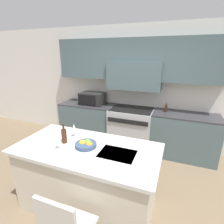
# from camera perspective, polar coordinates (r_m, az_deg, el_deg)

# --- Properties ---
(ground_plane) EXTENTS (10.00, 10.00, 0.00)m
(ground_plane) POSITION_cam_1_polar(r_m,az_deg,el_deg) (2.85, -5.57, -28.89)
(ground_plane) COLOR #7A664C
(back_cabinetry) EXTENTS (10.00, 0.46, 2.70)m
(back_cabinetry) POSITION_cam_1_polar(r_m,az_deg,el_deg) (3.99, 7.84, 11.23)
(back_cabinetry) COLOR silver
(back_cabinetry) RESTS_ON ground_plane
(back_counter) EXTENTS (3.54, 0.62, 0.94)m
(back_counter) POSITION_cam_1_polar(r_m,az_deg,el_deg) (4.06, 6.31, -5.19)
(back_counter) COLOR #4C6066
(back_counter) RESTS_ON ground_plane
(range_stove) EXTENTS (0.94, 0.70, 0.94)m
(range_stove) POSITION_cam_1_polar(r_m,az_deg,el_deg) (4.04, 6.23, -5.29)
(range_stove) COLOR #B7B7BC
(range_stove) RESTS_ON ground_plane
(microwave) EXTENTS (0.57, 0.39, 0.28)m
(microwave) POSITION_cam_1_polar(r_m,az_deg,el_deg) (4.19, -6.40, 4.40)
(microwave) COLOR black
(microwave) RESTS_ON back_counter
(kitchen_island) EXTENTS (1.89, 0.95, 0.94)m
(kitchen_island) POSITION_cam_1_polar(r_m,az_deg,el_deg) (2.60, -7.81, -20.21)
(kitchen_island) COLOR beige
(kitchen_island) RESTS_ON ground_plane
(wine_bottle) EXTENTS (0.07, 0.07, 0.28)m
(wine_bottle) POSITION_cam_1_polar(r_m,az_deg,el_deg) (2.47, -15.36, -7.42)
(wine_bottle) COLOR #422314
(wine_bottle) RESTS_ON kitchen_island
(wine_glass_near) EXTENTS (0.07, 0.07, 0.19)m
(wine_glass_near) POSITION_cam_1_polar(r_m,az_deg,el_deg) (2.33, -17.36, -8.56)
(wine_glass_near) COLOR white
(wine_glass_near) RESTS_ON kitchen_island
(wine_glass_far) EXTENTS (0.07, 0.07, 0.19)m
(wine_glass_far) POSITION_cam_1_polar(r_m,az_deg,el_deg) (2.60, -12.32, -5.12)
(wine_glass_far) COLOR white
(wine_glass_far) RESTS_ON kitchen_island
(fruit_bowl) EXTENTS (0.28, 0.28, 0.10)m
(fruit_bowl) POSITION_cam_1_polar(r_m,az_deg,el_deg) (2.35, -8.48, -10.40)
(fruit_bowl) COLOR #384C6B
(fruit_bowl) RESTS_ON kitchen_island
(oil_bottle_on_counter) EXTENTS (0.06, 0.06, 0.19)m
(oil_bottle_on_counter) POSITION_cam_1_polar(r_m,az_deg,el_deg) (3.81, 17.24, 1.13)
(oil_bottle_on_counter) COLOR #422314
(oil_bottle_on_counter) RESTS_ON back_counter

